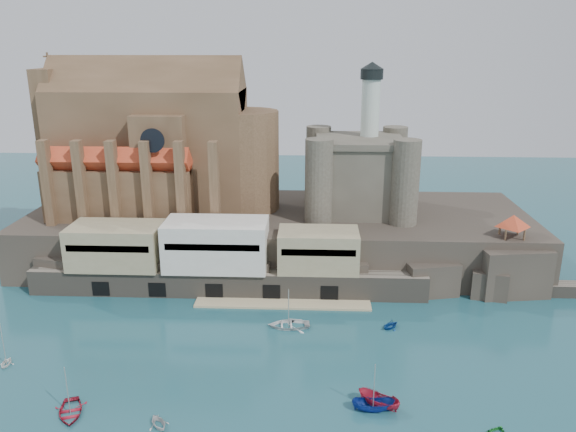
% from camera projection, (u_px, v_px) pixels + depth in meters
% --- Properties ---
extents(ground, '(300.00, 300.00, 0.00)m').
position_uv_depth(ground, '(262.00, 361.00, 78.81)').
color(ground, '#184651').
rests_on(ground, ground).
extents(promontory, '(100.00, 36.00, 10.00)m').
position_uv_depth(promontory, '(278.00, 236.00, 114.91)').
color(promontory, '#28231E').
rests_on(promontory, ground).
extents(quay, '(70.00, 12.00, 13.05)m').
position_uv_depth(quay, '(216.00, 259.00, 99.45)').
color(quay, '#675F53').
rests_on(quay, ground).
extents(church, '(47.00, 25.93, 30.51)m').
position_uv_depth(church, '(160.00, 150.00, 113.18)').
color(church, brown).
rests_on(church, promontory).
extents(castle_keep, '(21.20, 21.20, 29.30)m').
position_uv_depth(castle_keep, '(359.00, 171.00, 111.86)').
color(castle_keep, '#484439').
rests_on(castle_keep, promontory).
extents(rock_outcrop, '(14.50, 10.50, 8.70)m').
position_uv_depth(rock_outcrop, '(508.00, 269.00, 100.48)').
color(rock_outcrop, '#28231E').
rests_on(rock_outcrop, ground).
extents(pavilion, '(6.40, 6.40, 5.40)m').
position_uv_depth(pavilion, '(513.00, 222.00, 98.04)').
color(pavilion, brown).
rests_on(pavilion, rock_outcrop).
extents(boat_0, '(4.24, 2.49, 5.71)m').
position_uv_depth(boat_0, '(70.00, 414.00, 67.73)').
color(boat_0, maroon).
rests_on(boat_0, ground).
extents(boat_1, '(3.29, 3.09, 3.28)m').
position_uv_depth(boat_1, '(159.00, 426.00, 65.53)').
color(boat_1, silver).
rests_on(boat_1, ground).
extents(boat_2, '(2.04, 1.99, 5.20)m').
position_uv_depth(boat_2, '(373.00, 410.00, 68.31)').
color(boat_2, navy).
rests_on(boat_2, ground).
extents(boat_4, '(2.44, 1.58, 2.72)m').
position_uv_depth(boat_4, '(7.00, 365.00, 77.93)').
color(boat_4, white).
rests_on(boat_4, ground).
extents(boat_5, '(2.80, 2.77, 5.40)m').
position_uv_depth(boat_5, '(378.00, 407.00, 69.02)').
color(boat_5, '#B71D36').
rests_on(boat_5, ground).
extents(boat_6, '(1.76, 4.81, 6.59)m').
position_uv_depth(boat_6, '(289.00, 327.00, 88.41)').
color(boat_6, silver).
rests_on(boat_6, ground).
extents(boat_7, '(3.12, 3.20, 3.22)m').
position_uv_depth(boat_7, '(390.00, 328.00, 88.02)').
color(boat_7, navy).
rests_on(boat_7, ground).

